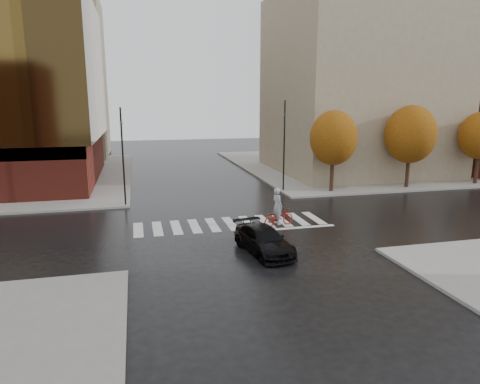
% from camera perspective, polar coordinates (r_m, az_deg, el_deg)
% --- Properties ---
extents(ground, '(120.00, 120.00, 0.00)m').
position_cam_1_polar(ground, '(25.78, -1.05, -4.54)').
color(ground, black).
rests_on(ground, ground).
extents(sidewalk_ne, '(30.00, 30.00, 0.15)m').
position_cam_1_polar(sidewalk_ne, '(52.78, 16.45, 3.61)').
color(sidewalk_ne, gray).
rests_on(sidewalk_ne, ground).
extents(crosswalk, '(12.00, 3.00, 0.01)m').
position_cam_1_polar(crosswalk, '(26.25, -1.29, -4.23)').
color(crosswalk, silver).
rests_on(crosswalk, ground).
extents(building_ne_tan, '(16.00, 16.00, 18.00)m').
position_cam_1_polar(building_ne_tan, '(46.86, 15.27, 13.82)').
color(building_ne_tan, gray).
rests_on(building_ne_tan, sidewalk_ne).
extents(building_nw_far, '(14.00, 12.00, 20.00)m').
position_cam_1_polar(building_nw_far, '(62.08, -24.30, 13.58)').
color(building_nw_far, gray).
rests_on(building_nw_far, sidewalk_nw).
extents(tree_ne_a, '(3.80, 3.80, 6.50)m').
position_cam_1_polar(tree_ne_a, '(35.20, 12.36, 7.04)').
color(tree_ne_a, black).
rests_on(tree_ne_a, sidewalk_ne).
extents(tree_ne_b, '(4.20, 4.20, 6.89)m').
position_cam_1_polar(tree_ne_b, '(38.77, 21.78, 7.14)').
color(tree_ne_b, black).
rests_on(tree_ne_b, sidewalk_ne).
extents(tree_ne_c, '(3.60, 3.60, 6.31)m').
position_cam_1_polar(tree_ne_c, '(43.22, 29.40, 6.55)').
color(tree_ne_c, black).
rests_on(tree_ne_c, sidewalk_ne).
extents(sedan, '(2.51, 4.63, 1.27)m').
position_cam_1_polar(sedan, '(21.24, 3.18, -6.42)').
color(sedan, black).
rests_on(sedan, ground).
extents(cyclist, '(2.18, 1.29, 2.34)m').
position_cam_1_polar(cyclist, '(25.64, 5.11, -2.83)').
color(cyclist, '#9A1A0E').
rests_on(cyclist, ground).
extents(traffic_light_nw, '(0.19, 0.17, 6.80)m').
position_cam_1_polar(traffic_light_nw, '(30.85, -15.38, 5.30)').
color(traffic_light_nw, black).
rests_on(traffic_light_nw, sidewalk_nw).
extents(traffic_light_ne, '(0.18, 0.20, 7.27)m').
position_cam_1_polar(traffic_light_ne, '(34.96, 5.92, 6.94)').
color(traffic_light_ne, black).
rests_on(traffic_light_ne, sidewalk_ne).
extents(fire_hydrant, '(0.23, 0.23, 0.65)m').
position_cam_1_polar(fire_hydrant, '(35.01, -20.03, 0.02)').
color(fire_hydrant, orange).
rests_on(fire_hydrant, sidewalk_nw).
extents(manhole, '(0.66, 0.66, 0.01)m').
position_cam_1_polar(manhole, '(28.43, 4.16, -2.98)').
color(manhole, '#3E2B16').
rests_on(manhole, ground).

